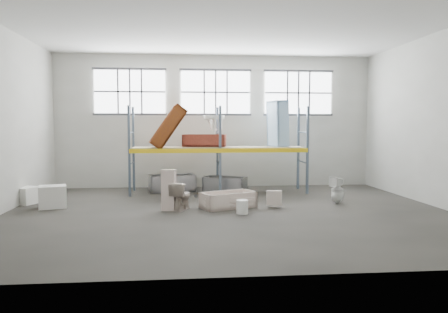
{
  "coord_description": "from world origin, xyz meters",
  "views": [
    {
      "loc": [
        -1.2,
        -11.36,
        2.3
      ],
      "look_at": [
        0.0,
        1.5,
        1.4
      ],
      "focal_mm": 34.34,
      "sensor_mm": 36.0,
      "label": 1
    }
  ],
  "objects": [
    {
      "name": "window_left",
      "position": [
        -3.2,
        4.94,
        3.6
      ],
      "size": [
        2.6,
        0.04,
        1.6
      ],
      "primitive_type": "cube",
      "color": "white",
      "rests_on": "wall_back"
    },
    {
      "name": "wet_patch",
      "position": [
        0.0,
        2.7,
        0.0
      ],
      "size": [
        1.8,
        1.8,
        0.0
      ],
      "primitive_type": "cylinder",
      "color": "black",
      "rests_on": "floor"
    },
    {
      "name": "cistern_spare",
      "position": [
        1.34,
        0.5,
        0.28
      ],
      "size": [
        0.47,
        0.3,
        0.41
      ],
      "primitive_type": "cube",
      "rotation": [
        0.0,
        0.0,
        -0.24
      ],
      "color": "beige",
      "rests_on": "bathtub_beige"
    },
    {
      "name": "steel_tub_left",
      "position": [
        -1.64,
        3.89,
        0.29
      ],
      "size": [
        1.73,
        1.08,
        0.59
      ],
      "primitive_type": null,
      "rotation": [
        0.0,
        0.0,
        0.22
      ],
      "color": "#9A9CA2",
      "rests_on": "floor"
    },
    {
      "name": "steel_tub_right",
      "position": [
        0.22,
        3.53,
        0.27
      ],
      "size": [
        1.62,
        1.23,
        0.54
      ],
      "primitive_type": null,
      "rotation": [
        0.0,
        0.0,
        -0.43
      ],
      "color": "#96989D",
      "rests_on": "floor"
    },
    {
      "name": "window_right",
      "position": [
        3.2,
        4.94,
        3.6
      ],
      "size": [
        2.6,
        0.04,
        1.6
      ],
      "primitive_type": "cube",
      "color": "white",
      "rests_on": "wall_back"
    },
    {
      "name": "toilet_white",
      "position": [
        3.37,
        0.99,
        0.41
      ],
      "size": [
        0.49,
        0.49,
        0.82
      ],
      "primitive_type": "imported",
      "rotation": [
        0.0,
        0.0,
        -1.17
      ],
      "color": "white",
      "rests_on": "floor"
    },
    {
      "name": "rack_beam_back",
      "position": [
        0.0,
        4.1,
        1.5
      ],
      "size": [
        6.0,
        0.1,
        0.14
      ],
      "primitive_type": "cube",
      "color": "yellow",
      "rests_on": "floor"
    },
    {
      "name": "wall_back",
      "position": [
        0.0,
        5.05,
        2.5
      ],
      "size": [
        12.0,
        0.1,
        5.0
      ],
      "primitive_type": "cube",
      "color": "#A8A79C",
      "rests_on": "ground"
    },
    {
      "name": "sink_in_tub",
      "position": [
        0.43,
        0.66,
        0.16
      ],
      "size": [
        0.43,
        0.43,
        0.15
      ],
      "primitive_type": "imported",
      "rotation": [
        0.0,
        0.0,
        0.0
      ],
      "color": "beige",
      "rests_on": "bathtub_beige"
    },
    {
      "name": "toilet_beige",
      "position": [
        -1.29,
        0.43,
        0.39
      ],
      "size": [
        0.71,
        0.88,
        0.78
      ],
      "primitive_type": "imported",
      "rotation": [
        0.0,
        0.0,
        2.72
      ],
      "color": "beige",
      "rests_on": "floor"
    },
    {
      "name": "rack_upright_mb",
      "position": [
        0.0,
        4.1,
        1.5
      ],
      "size": [
        0.08,
        0.08,
        3.0
      ],
      "primitive_type": "cube",
      "color": "slate",
      "rests_on": "floor"
    },
    {
      "name": "rack_upright_la",
      "position": [
        -3.0,
        2.9,
        1.5
      ],
      "size": [
        0.08,
        0.08,
        3.0
      ],
      "primitive_type": "cube",
      "color": "slate",
      "rests_on": "floor"
    },
    {
      "name": "rust_tub_tilted",
      "position": [
        -1.74,
        3.35,
        2.29
      ],
      "size": [
        1.38,
        0.91,
        1.58
      ],
      "primitive_type": null,
      "rotation": [
        0.0,
        -0.96,
        0.12
      ],
      "color": "#7F3A09",
      "rests_on": "shelf_deck"
    },
    {
      "name": "carton_near",
      "position": [
        -4.94,
        1.09,
        0.31
      ],
      "size": [
        0.88,
        0.81,
        0.63
      ],
      "primitive_type": "cube",
      "rotation": [
        0.0,
        0.0,
        0.28
      ],
      "color": "silver",
      "rests_on": "floor"
    },
    {
      "name": "wall_right",
      "position": [
        6.05,
        0.0,
        2.5
      ],
      "size": [
        0.1,
        10.0,
        5.0
      ],
      "primitive_type": "cube",
      "color": "#A7A69B",
      "rests_on": "ground"
    },
    {
      "name": "rack_upright_ra",
      "position": [
        3.0,
        2.9,
        1.5
      ],
      "size": [
        0.08,
        0.08,
        3.0
      ],
      "primitive_type": "cube",
      "color": "slate",
      "rests_on": "floor"
    },
    {
      "name": "rack_upright_ma",
      "position": [
        0.0,
        2.9,
        1.5
      ],
      "size": [
        0.08,
        0.08,
        3.0
      ],
      "primitive_type": "cube",
      "color": "slate",
      "rests_on": "floor"
    },
    {
      "name": "shelf_deck",
      "position": [
        0.0,
        3.5,
        1.58
      ],
      "size": [
        5.9,
        1.1,
        0.03
      ],
      "primitive_type": "cube",
      "color": "gray",
      "rests_on": "floor"
    },
    {
      "name": "bucket",
      "position": [
        0.32,
        -0.26,
        0.18
      ],
      "size": [
        0.33,
        0.33,
        0.37
      ],
      "primitive_type": "cylinder",
      "rotation": [
        0.0,
        0.0,
        -0.07
      ],
      "color": "white",
      "rests_on": "floor"
    },
    {
      "name": "ceiling",
      "position": [
        0.0,
        0.0,
        5.05
      ],
      "size": [
        12.0,
        10.0,
        0.1
      ],
      "primitive_type": "cube",
      "color": "silver",
      "rests_on": "ground"
    },
    {
      "name": "sink_on_shelf",
      "position": [
        -0.18,
        3.21,
        2.09
      ],
      "size": [
        0.87,
        0.77,
        0.64
      ],
      "primitive_type": "imported",
      "rotation": [
        0.0,
        0.0,
        -0.35
      ],
      "color": "white",
      "rests_on": "rust_tub_flat"
    },
    {
      "name": "floor",
      "position": [
        0.0,
        0.0,
        -0.05
      ],
      "size": [
        12.0,
        10.0,
        0.1
      ],
      "primitive_type": "cube",
      "color": "#423F38",
      "rests_on": "ground"
    },
    {
      "name": "rust_tub_flat",
      "position": [
        -0.49,
        3.65,
        1.82
      ],
      "size": [
        1.58,
        0.95,
        0.42
      ],
      "primitive_type": null,
      "rotation": [
        0.0,
        0.0,
        -0.18
      ],
      "color": "#9B3326",
      "rests_on": "shelf_deck"
    },
    {
      "name": "cistern_tall",
      "position": [
        -1.63,
        0.36,
        0.57
      ],
      "size": [
        0.42,
        0.33,
        1.13
      ],
      "primitive_type": "cube",
      "rotation": [
        0.0,
        0.0,
        -0.28
      ],
      "color": "beige",
      "rests_on": "floor"
    },
    {
      "name": "blue_tub_upright",
      "position": [
        2.12,
        3.66,
        2.4
      ],
      "size": [
        0.73,
        0.89,
        1.66
      ],
      "primitive_type": null,
      "rotation": [
        0.0,
        1.54,
        0.32
      ],
      "color": "#9BC3E7",
      "rests_on": "shelf_deck"
    },
    {
      "name": "wall_front",
      "position": [
        0.0,
        -5.05,
        2.5
      ],
      "size": [
        12.0,
        0.1,
        5.0
      ],
      "primitive_type": "cube",
      "color": "#A1A195",
      "rests_on": "ground"
    },
    {
      "name": "rack_beam_front",
      "position": [
        0.0,
        2.9,
        1.5
      ],
      "size": [
        6.0,
        0.1,
        0.14
      ],
      "primitive_type": "cube",
      "color": "yellow",
      "rests_on": "floor"
    },
    {
      "name": "rack_upright_rb",
      "position": [
        3.0,
        4.1,
        1.5
      ],
      "size": [
        0.08,
        0.08,
        3.0
      ],
      "primitive_type": "cube",
      "color": "slate",
      "rests_on": "floor"
    },
    {
      "name": "carton_far",
      "position": [
        -5.93,
        1.81,
        0.25
      ],
      "size": [
        0.8,
        0.8,
        0.5
      ],
      "primitive_type": "cube",
      "rotation": [
        0.0,
        0.0,
        -0.43
      ],
      "color": "white",
      "rests_on": "floor"
    },
    {
      "name": "window_mid",
      "position": [
        0.0,
        4.94,
        3.6
      ],
      "size": [
        2.6,
        0.04,
        1.6
      ],
      "primitive_type": "cube",
      "color": "white",
      "rests_on": "wall_back"
    },
    {
      "name": "rack_upright_lb",
      "position": [
        -3.0,
        4.1,
        1.5
      ],
      "size": [
        0.08,
        0.08,
        3.0
      ],
      "primitive_type": "cube",
      "color": "slate",
      "rests_on": "floor"
    },
    {
      "name": "bathtub_beige",
      "position": [
        0.04,
        0.63,
        0.22
      ],
      "size": [
        1.69,
        1.27,
        0.45
      ],
      "primitive_type": null,
      "rotation": [
        0.0,
        0.0,
        0.42
      ],
      "color": "beige",
      "rests_on": "floor"
    }
  ]
}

